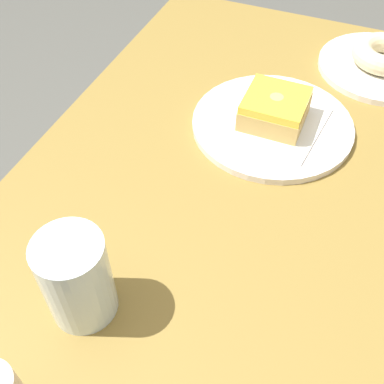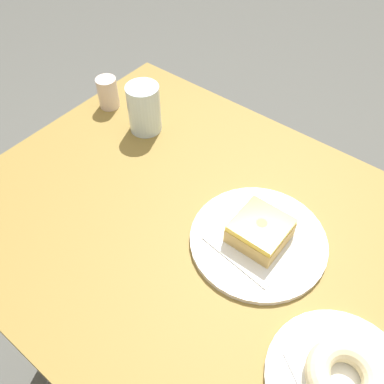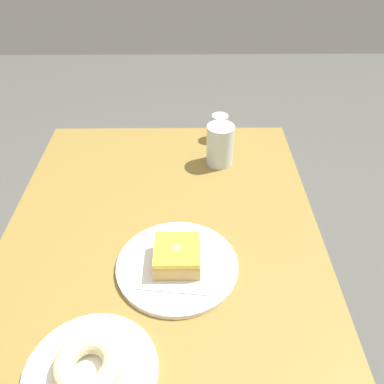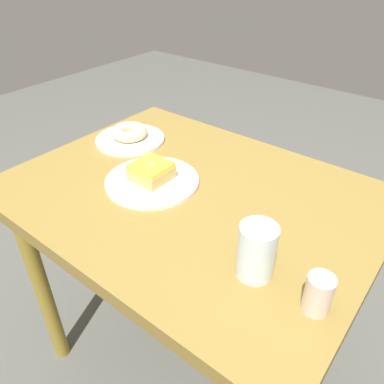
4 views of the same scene
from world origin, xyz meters
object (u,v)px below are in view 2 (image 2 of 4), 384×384
object	(u,v)px
plate_glazed_square	(258,240)
donut_sugar_ring	(346,377)
donut_glazed_square	(260,230)
water_glass	(144,108)
sugar_jar	(108,93)
plate_sugar_ring	(341,383)

from	to	relation	value
plate_glazed_square	donut_sugar_ring	distance (m)	0.25
plate_glazed_square	donut_sugar_ring	xyz separation A→B (m)	(0.22, -0.13, 0.03)
donut_glazed_square	water_glass	world-z (taller)	water_glass
water_glass	donut_sugar_ring	bearing A→B (deg)	-22.10
donut_glazed_square	water_glass	distance (m)	0.38
donut_sugar_ring	sugar_jar	distance (m)	0.74
plate_glazed_square	plate_sugar_ring	size ratio (longest dim) A/B	1.14
plate_sugar_ring	water_glass	distance (m)	0.63
plate_glazed_square	sugar_jar	xyz separation A→B (m)	(-0.49, 0.11, 0.03)
donut_glazed_square	sugar_jar	world-z (taller)	sugar_jar
plate_glazed_square	donut_glazed_square	size ratio (longest dim) A/B	2.69
donut_glazed_square	sugar_jar	size ratio (longest dim) A/B	1.21
plate_glazed_square	donut_sugar_ring	world-z (taller)	donut_sugar_ring
plate_glazed_square	plate_sugar_ring	xyz separation A→B (m)	(0.22, -0.13, -0.00)
donut_glazed_square	donut_sugar_ring	bearing A→B (deg)	-30.98
plate_sugar_ring	plate_glazed_square	bearing A→B (deg)	149.02
donut_sugar_ring	sugar_jar	world-z (taller)	sugar_jar
plate_glazed_square	donut_sugar_ring	bearing A→B (deg)	-30.98
plate_glazed_square	water_glass	world-z (taller)	water_glass
plate_sugar_ring	sugar_jar	world-z (taller)	sugar_jar
plate_glazed_square	water_glass	bearing A→B (deg)	163.80
plate_sugar_ring	donut_sugar_ring	distance (m)	0.03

